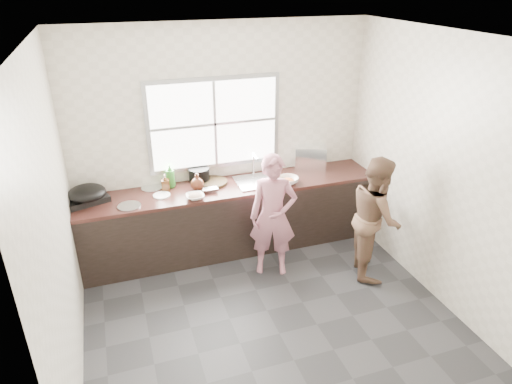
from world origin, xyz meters
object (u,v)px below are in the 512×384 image
object	(u,v)px
bowl_held	(287,183)
black_pot	(199,175)
cutting_board	(213,182)
pot_lid_left	(129,206)
burner	(85,197)
pot_lid_right	(152,188)
bottle_green	(170,176)
glass_jar	(166,182)
bottle_brown_short	(197,182)
bowl_crabs	(288,181)
bowl_mince	(195,197)
wok	(87,193)
woman	(273,220)
plate_food	(162,195)
dish_rack	(310,156)
bottle_brown_tall	(165,183)
person_side	(375,217)

from	to	relation	value
bowl_held	black_pot	xyz separation A→B (m)	(-0.97, 0.43, 0.06)
cutting_board	pot_lid_left	distance (m)	1.05
burner	pot_lid_right	distance (m)	0.75
pot_lid_right	bottle_green	bearing A→B (deg)	-10.12
cutting_board	glass_jar	bearing A→B (deg)	169.04
cutting_board	bottle_brown_short	distance (m)	0.25
bowl_crabs	bowl_mince	bearing A→B (deg)	-177.42
bottle_brown_short	wok	bearing A→B (deg)	179.30
woman	plate_food	distance (m)	1.30
cutting_board	bottle_green	xyz separation A→B (m)	(-0.49, 0.07, 0.13)
bottle_green	black_pot	bearing A→B (deg)	5.35
bottle_green	glass_jar	distance (m)	0.12
bowl_held	dish_rack	size ratio (longest dim) A/B	0.48
bottle_green	wok	bearing A→B (deg)	-170.41
bowl_crabs	bottle_brown_short	size ratio (longest dim) A/B	1.06
cutting_board	bowl_mince	world-z (taller)	bowl_mince
bowl_held	bottle_green	distance (m)	1.38
cutting_board	black_pot	bearing A→B (deg)	144.80
plate_food	burner	xyz separation A→B (m)	(-0.83, 0.18, 0.02)
wok	burner	bearing A→B (deg)	106.26
bottle_green	burner	size ratio (longest dim) A/B	0.67
bowl_mince	bowl_crabs	world-z (taller)	bowl_crabs
bowl_mince	black_pot	bearing A→B (deg)	71.67
woman	bowl_crabs	distance (m)	0.64
woman	bowl_mince	xyz separation A→B (m)	(-0.78, 0.42, 0.22)
bowl_held	bowl_mince	bearing A→B (deg)	180.00
pot_lid_right	bottle_brown_tall	bearing A→B (deg)	-37.94
bottle_green	cutting_board	bearing A→B (deg)	-7.75
bottle_green	pot_lid_right	size ratio (longest dim) A/B	1.16
bowl_mince	burner	bearing A→B (deg)	162.53
bowl_mince	bottle_brown_short	world-z (taller)	bottle_brown_short
bottle_brown_short	black_pot	bearing A→B (deg)	71.48
bowl_held	person_side	bearing A→B (deg)	-46.14
plate_food	bottle_green	bearing A→B (deg)	56.12
bowl_held	wok	bearing A→B (deg)	173.82
glass_jar	bowl_crabs	bearing A→B (deg)	-15.37
bowl_held	wok	xyz separation A→B (m)	(-2.25, 0.24, 0.11)
bowl_crabs	bottle_green	bearing A→B (deg)	165.57
wok	pot_lid_right	bearing A→B (deg)	15.48
plate_food	glass_jar	size ratio (longest dim) A/B	1.99
cutting_board	burner	xyz separation A→B (m)	(-1.46, 0.04, 0.02)
bottle_green	pot_lid_right	xyz separation A→B (m)	(-0.22, 0.04, -0.14)
pot_lid_left	pot_lid_right	distance (m)	0.50
bowl_mince	pot_lid_right	world-z (taller)	bowl_mince
cutting_board	burner	distance (m)	1.46
burner	bottle_green	bearing A→B (deg)	1.84
bowl_crabs	plate_food	xyz separation A→B (m)	(-1.50, 0.14, -0.02)
plate_food	pot_lid_left	bearing A→B (deg)	-158.14
plate_food	glass_jar	world-z (taller)	glass_jar
bottle_brown_tall	wok	distance (m)	0.86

